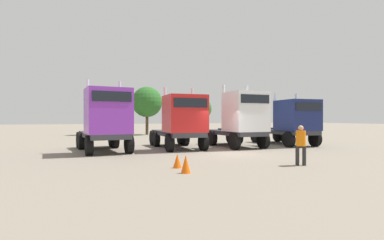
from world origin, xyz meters
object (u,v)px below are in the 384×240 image
at_px(semi_truck_purple, 106,120).
at_px(traffic_cone_near, 186,164).
at_px(semi_truck_red, 181,122).
at_px(semi_truck_white, 241,119).
at_px(traffic_cone_mid, 177,161).
at_px(semi_truck_navy, 292,121).
at_px(visitor_in_hivis, 301,142).

bearing_deg(semi_truck_purple, traffic_cone_near, 9.70).
relative_size(semi_truck_red, semi_truck_white, 1.07).
xyz_separation_m(semi_truck_white, traffic_cone_mid, (-6.74, -6.40, -1.70)).
distance_m(semi_truck_purple, semi_truck_white, 8.98).
bearing_deg(traffic_cone_near, traffic_cone_mid, 86.34).
distance_m(semi_truck_navy, traffic_cone_near, 13.75).
xyz_separation_m(semi_truck_purple, semi_truck_navy, (13.41, -0.18, -0.14)).
xyz_separation_m(semi_truck_navy, traffic_cone_near, (-11.25, -7.77, -1.46)).
xyz_separation_m(semi_truck_red, traffic_cone_mid, (-2.53, -6.83, -1.53)).
bearing_deg(semi_truck_navy, traffic_cone_near, -51.54).
bearing_deg(traffic_cone_mid, semi_truck_red, 69.70).
height_order(visitor_in_hivis, traffic_cone_mid, visitor_in_hivis).
bearing_deg(semi_truck_purple, semi_truck_red, 85.91).
xyz_separation_m(semi_truck_purple, semi_truck_white, (8.97, -0.31, 0.05)).
height_order(semi_truck_white, semi_truck_navy, semi_truck_white).
bearing_deg(semi_truck_navy, semi_truck_purple, -86.90).
relative_size(semi_truck_purple, semi_truck_navy, 1.02).
relative_size(semi_truck_red, visitor_in_hivis, 3.56).
xyz_separation_m(semi_truck_navy, visitor_in_hivis, (-6.01, -7.84, -0.80)).
xyz_separation_m(semi_truck_navy, traffic_cone_mid, (-11.18, -6.54, -1.51)).
distance_m(semi_truck_white, traffic_cone_near, 10.37).
distance_m(semi_truck_red, traffic_cone_mid, 7.44).
xyz_separation_m(semi_truck_purple, visitor_in_hivis, (7.39, -8.02, -0.94)).
relative_size(semi_truck_red, semi_truck_navy, 1.00).
relative_size(semi_truck_purple, semi_truck_red, 1.02).
bearing_deg(semi_truck_white, semi_truck_navy, 91.22).
bearing_deg(visitor_in_hivis, semi_truck_red, -129.08).
bearing_deg(visitor_in_hivis, semi_truck_white, -158.60).
distance_m(semi_truck_white, semi_truck_navy, 4.44).
bearing_deg(traffic_cone_mid, traffic_cone_near, -93.66).
bearing_deg(semi_truck_navy, traffic_cone_mid, -55.82).
bearing_deg(semi_truck_red, traffic_cone_mid, -18.71).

